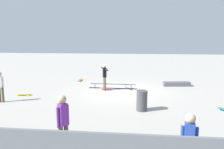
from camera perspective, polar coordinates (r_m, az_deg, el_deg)
ground_plane at (r=13.73m, az=2.34°, el=-4.28°), size 60.00×60.00×0.00m
grind_rail at (r=14.39m, az=0.21°, el=-3.06°), size 3.12×0.32×0.31m
skate_ledge at (r=15.74m, az=16.25°, el=-2.33°), size 1.85×0.72×0.28m
skater_main at (r=13.72m, az=-1.92°, el=-0.19°), size 0.62×1.24×1.65m
skateboard_main at (r=14.07m, az=-1.60°, el=-3.62°), size 0.82×0.40×0.09m
bystander_white_shirt at (r=12.59m, az=-26.71°, el=-2.48°), size 0.36×0.22×1.56m
bystander_purple_shirt at (r=6.48m, az=-12.45°, el=-11.68°), size 0.31×0.35×1.73m
bystander_blue_shirt at (r=5.43m, az=19.10°, el=-16.70°), size 0.39×0.23×1.69m
loose_skateboard_yellow at (r=13.69m, az=-21.77°, el=-4.70°), size 0.82×0.34×0.09m
loose_skateboard_orange at (r=17.03m, az=-8.24°, el=-1.36°), size 0.26×0.80×0.09m
trash_bin at (r=10.17m, az=7.68°, el=-6.67°), size 0.49×0.49×0.93m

